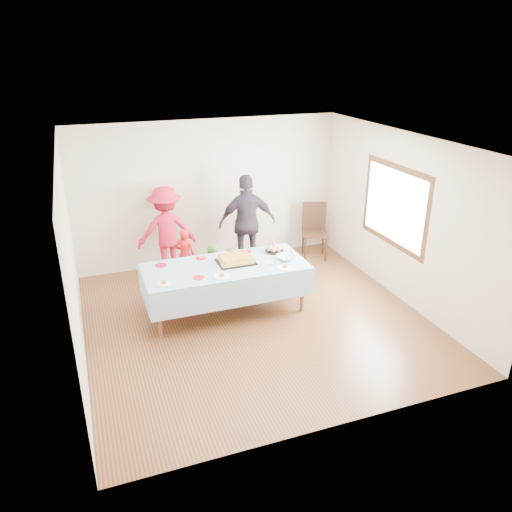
% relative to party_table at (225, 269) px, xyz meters
% --- Properties ---
extents(ground, '(5.00, 5.00, 0.00)m').
position_rel_party_table_xyz_m(ground, '(0.33, -0.42, -0.72)').
color(ground, '#492B15').
rests_on(ground, ground).
extents(room_walls, '(5.04, 5.04, 2.72)m').
position_rel_party_table_xyz_m(room_walls, '(0.39, -0.42, 1.05)').
color(room_walls, beige).
rests_on(room_walls, ground).
extents(party_table, '(2.50, 1.10, 0.78)m').
position_rel_party_table_xyz_m(party_table, '(0.00, 0.00, 0.00)').
color(party_table, brown).
rests_on(party_table, ground).
extents(birthday_cake, '(0.57, 0.44, 0.10)m').
position_rel_party_table_xyz_m(birthday_cake, '(0.19, 0.06, 0.10)').
color(birthday_cake, black).
rests_on(birthday_cake, party_table).
extents(rolls_tray, '(0.31, 0.31, 0.09)m').
position_rel_party_table_xyz_m(rolls_tray, '(0.92, 0.27, 0.09)').
color(rolls_tray, black).
rests_on(rolls_tray, party_table).
extents(punch_bowl, '(0.29, 0.29, 0.07)m').
position_rel_party_table_xyz_m(punch_bowl, '(0.97, -0.11, 0.09)').
color(punch_bowl, silver).
rests_on(punch_bowl, party_table).
extents(party_hat, '(0.10, 0.10, 0.17)m').
position_rel_party_table_xyz_m(party_hat, '(0.98, 0.44, 0.14)').
color(party_hat, silver).
rests_on(party_hat, party_table).
extents(fork_pile, '(0.24, 0.18, 0.07)m').
position_rel_party_table_xyz_m(fork_pile, '(0.69, -0.20, 0.09)').
color(fork_pile, white).
rests_on(fork_pile, party_table).
extents(plate_red_far_a, '(0.18, 0.18, 0.01)m').
position_rel_party_table_xyz_m(plate_red_far_a, '(-0.92, 0.34, 0.06)').
color(plate_red_far_a, red).
rests_on(plate_red_far_a, party_table).
extents(plate_red_far_b, '(0.17, 0.17, 0.01)m').
position_rel_party_table_xyz_m(plate_red_far_b, '(-0.28, 0.40, 0.06)').
color(plate_red_far_b, red).
rests_on(plate_red_far_b, party_table).
extents(plate_red_far_c, '(0.17, 0.17, 0.01)m').
position_rel_party_table_xyz_m(plate_red_far_c, '(0.13, 0.37, 0.06)').
color(plate_red_far_c, red).
rests_on(plate_red_far_c, party_table).
extents(plate_red_far_d, '(0.19, 0.19, 0.01)m').
position_rel_party_table_xyz_m(plate_red_far_d, '(0.47, 0.41, 0.06)').
color(plate_red_far_d, red).
rests_on(plate_red_far_d, party_table).
extents(plate_red_near, '(0.17, 0.17, 0.01)m').
position_rel_party_table_xyz_m(plate_red_near, '(-0.49, -0.29, 0.06)').
color(plate_red_near, red).
rests_on(plate_red_near, party_table).
extents(plate_white_left, '(0.20, 0.20, 0.01)m').
position_rel_party_table_xyz_m(plate_white_left, '(-1.00, -0.32, 0.06)').
color(plate_white_left, white).
rests_on(plate_white_left, party_table).
extents(plate_white_mid, '(0.25, 0.25, 0.01)m').
position_rel_party_table_xyz_m(plate_white_mid, '(-0.16, -0.37, 0.06)').
color(plate_white_mid, white).
rests_on(plate_white_mid, party_table).
extents(plate_white_right, '(0.24, 0.24, 0.01)m').
position_rel_party_table_xyz_m(plate_white_right, '(0.82, -0.40, 0.06)').
color(plate_white_right, white).
rests_on(plate_white_right, party_table).
extents(dining_chair, '(0.59, 0.59, 1.08)m').
position_rel_party_table_xyz_m(dining_chair, '(2.30, 1.55, -0.12)').
color(dining_chair, black).
rests_on(dining_chair, ground).
extents(toddler_left, '(0.41, 0.35, 0.96)m').
position_rel_party_table_xyz_m(toddler_left, '(-0.34, 1.34, -0.24)').
color(toddler_left, red).
rests_on(toddler_left, ground).
extents(toddler_mid, '(0.42, 0.32, 0.76)m').
position_rel_party_table_xyz_m(toddler_mid, '(0.07, 0.99, -0.34)').
color(toddler_mid, '#417627').
rests_on(toddler_mid, ground).
extents(toddler_right, '(0.44, 0.37, 0.82)m').
position_rel_party_table_xyz_m(toddler_right, '(0.24, 0.57, -0.31)').
color(toddler_right, tan).
rests_on(toddler_right, ground).
extents(adult_left, '(1.07, 0.65, 1.63)m').
position_rel_party_table_xyz_m(adult_left, '(-0.56, 1.78, 0.09)').
color(adult_left, red).
rests_on(adult_left, ground).
extents(adult_right, '(1.09, 0.55, 1.80)m').
position_rel_party_table_xyz_m(adult_right, '(0.87, 1.45, 0.17)').
color(adult_right, '#2F2736').
rests_on(adult_right, ground).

